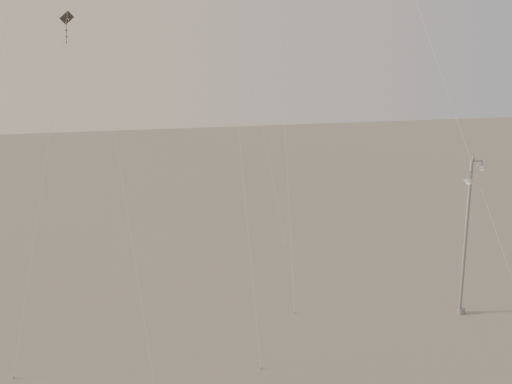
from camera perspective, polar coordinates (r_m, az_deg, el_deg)
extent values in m
plane|color=gray|center=(30.97, 6.46, -14.31)|extent=(160.00, 160.00, 0.00)
cylinder|color=#999DA1|center=(38.22, 16.06, -9.12)|extent=(0.44, 0.44, 0.30)
cylinder|color=#999DA1|center=(37.00, 16.42, -3.57)|extent=(0.32, 0.18, 7.99)
cylinder|color=#999DA1|center=(36.20, 17.00, 2.61)|extent=(0.14, 0.14, 0.18)
cylinder|color=#999DA1|center=(36.35, 17.31, 2.39)|extent=(0.50, 0.07, 0.07)
cylinder|color=#999DA1|center=(36.51, 17.63, 2.17)|extent=(0.06, 0.06, 0.30)
ellipsoid|color=beige|center=(36.54, 17.61, 1.94)|extent=(0.52, 0.52, 0.18)
cylinder|color=#999DA1|center=(36.01, 16.82, 1.60)|extent=(0.48, 0.47, 0.07)
cylinder|color=#999DA1|center=(35.76, 16.69, 1.21)|extent=(0.06, 0.06, 0.40)
ellipsoid|color=beige|center=(35.80, 16.66, 0.89)|extent=(0.52, 0.52, 0.18)
cylinder|color=beige|center=(29.92, -2.10, 12.39)|extent=(1.43, 4.54, 27.63)
cylinder|color=#999DA1|center=(31.19, 0.39, -13.92)|extent=(0.06, 0.06, 0.10)
cylinder|color=#999DA1|center=(36.83, 3.11, -9.63)|extent=(0.06, 0.06, 0.10)
cylinder|color=beige|center=(28.41, -11.12, 4.00)|extent=(1.92, 4.68, 19.59)
cylinder|color=beige|center=(38.53, 14.66, 8.91)|extent=(1.14, 17.58, 23.43)
cylinder|color=beige|center=(46.68, -0.98, 12.75)|extent=(4.71, 4.14, 28.09)
cylinder|color=#999DA1|center=(47.43, 2.45, -4.48)|extent=(0.06, 0.06, 0.10)
cube|color=#312D29|center=(31.01, -14.90, 13.33)|extent=(0.60, 0.17, 0.58)
cylinder|color=#312D29|center=(31.14, -14.93, 12.12)|extent=(0.07, 0.13, 0.78)
cylinder|color=beige|center=(30.62, -16.89, -0.50)|extent=(2.99, 2.27, 14.54)
cylinder|color=#999DA1|center=(32.05, -18.82, -13.87)|extent=(0.06, 0.06, 0.10)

